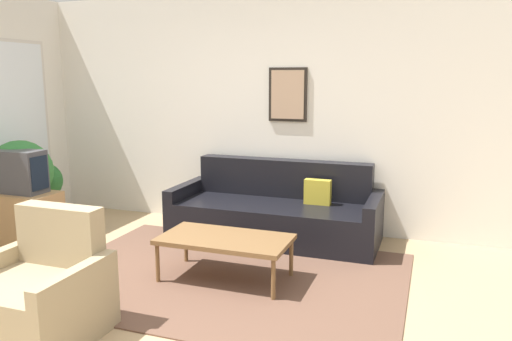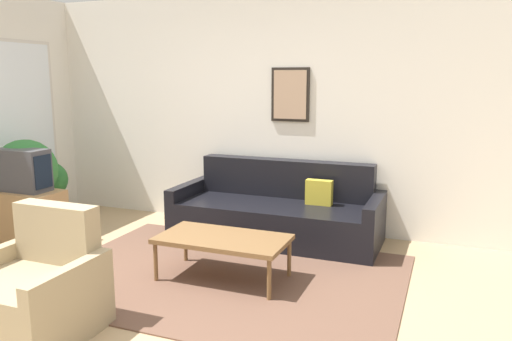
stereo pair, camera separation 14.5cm
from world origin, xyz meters
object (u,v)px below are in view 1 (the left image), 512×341
(couch, at_px, (276,213))
(tv, at_px, (17,171))
(armchair, at_px, (37,297))
(potted_plant_tall, at_px, (21,173))
(coffee_table, at_px, (225,241))

(couch, distance_m, tv, 2.76)
(couch, height_order, armchair, armchair)
(tv, bearing_deg, potted_plant_tall, 128.38)
(potted_plant_tall, bearing_deg, tv, -51.62)
(coffee_table, height_order, tv, tv)
(armchair, bearing_deg, potted_plant_tall, 142.15)
(tv, distance_m, potted_plant_tall, 0.27)
(couch, distance_m, potted_plant_tall, 2.83)
(couch, height_order, tv, tv)
(coffee_table, bearing_deg, armchair, -121.63)
(tv, height_order, potted_plant_tall, potted_plant_tall)
(tv, bearing_deg, coffee_table, -4.45)
(coffee_table, xyz_separation_m, potted_plant_tall, (-2.59, 0.39, 0.36))
(coffee_table, distance_m, potted_plant_tall, 2.65)
(tv, height_order, armchair, tv)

